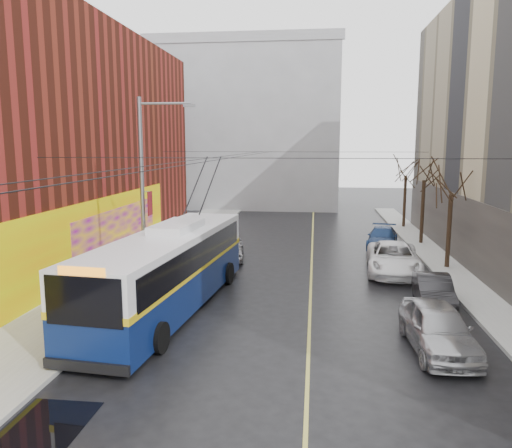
# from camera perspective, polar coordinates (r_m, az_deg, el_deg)

# --- Properties ---
(ground) EXTENTS (140.00, 140.00, 0.00)m
(ground) POSITION_cam_1_polar(r_m,az_deg,el_deg) (14.05, -0.75, -20.27)
(ground) COLOR black
(ground) RESTS_ON ground
(sidewalk_left) EXTENTS (4.00, 60.00, 0.15)m
(sidewalk_left) POSITION_cam_1_polar(r_m,az_deg,el_deg) (26.87, -14.52, -5.92)
(sidewalk_left) COLOR gray
(sidewalk_left) RESTS_ON ground
(sidewalk_right) EXTENTS (2.00, 60.00, 0.15)m
(sidewalk_right) POSITION_cam_1_polar(r_m,az_deg,el_deg) (26.15, 23.08, -6.77)
(sidewalk_right) COLOR gray
(sidewalk_right) RESTS_ON ground
(lane_line) EXTENTS (0.12, 50.00, 0.01)m
(lane_line) POSITION_cam_1_polar(r_m,az_deg,el_deg) (27.04, 6.33, -5.74)
(lane_line) COLOR #BFB74C
(lane_line) RESTS_ON ground
(building_far) EXTENTS (20.50, 12.10, 18.00)m
(building_far) POSITION_cam_1_polar(r_m,az_deg,el_deg) (57.68, -0.84, 11.18)
(building_far) COLOR gray
(building_far) RESTS_ON ground
(streetlight_pole) EXTENTS (2.65, 0.60, 9.00)m
(streetlight_pole) POSITION_cam_1_polar(r_m,az_deg,el_deg) (23.55, -12.51, 3.89)
(streetlight_pole) COLOR slate
(streetlight_pole) RESTS_ON ground
(catenary_wires) EXTENTS (18.00, 60.00, 0.22)m
(catenary_wires) POSITION_cam_1_polar(r_m,az_deg,el_deg) (27.24, -2.02, 7.72)
(catenary_wires) COLOR black
(tree_near) EXTENTS (3.20, 3.20, 6.40)m
(tree_near) POSITION_cam_1_polar(r_m,az_deg,el_deg) (29.16, 21.50, 4.68)
(tree_near) COLOR black
(tree_near) RESTS_ON ground
(tree_mid) EXTENTS (3.20, 3.20, 6.68)m
(tree_mid) POSITION_cam_1_polar(r_m,az_deg,el_deg) (35.95, 18.72, 5.99)
(tree_mid) COLOR black
(tree_mid) RESTS_ON ground
(tree_far) EXTENTS (3.20, 3.20, 6.57)m
(tree_far) POSITION_cam_1_polar(r_m,az_deg,el_deg) (42.82, 16.80, 6.35)
(tree_far) COLOR black
(tree_far) RESTS_ON ground
(puddle) EXTENTS (1.98, 2.95, 0.01)m
(puddle) POSITION_cam_1_polar(r_m,az_deg,el_deg) (14.13, -23.45, -20.88)
(puddle) COLOR black
(puddle) RESTS_ON ground
(pigeons_flying) EXTENTS (5.09, 2.85, 2.22)m
(pigeons_flying) POSITION_cam_1_polar(r_m,az_deg,el_deg) (23.63, -3.70, 11.31)
(pigeons_flying) COLOR slate
(trolleybus) EXTENTS (4.05, 13.38, 6.26)m
(trolleybus) POSITION_cam_1_polar(r_m,az_deg,el_deg) (21.23, -9.96, -5.09)
(trolleybus) COLOR #091848
(trolleybus) RESTS_ON ground
(parked_car_a) EXTENTS (2.16, 4.83, 1.61)m
(parked_car_a) POSITION_cam_1_polar(r_m,az_deg,el_deg) (18.14, 20.07, -11.08)
(parked_car_a) COLOR #AEAFB3
(parked_car_a) RESTS_ON ground
(parked_car_b) EXTENTS (1.71, 4.14, 1.33)m
(parked_car_b) POSITION_cam_1_polar(r_m,az_deg,el_deg) (22.93, 19.62, -7.21)
(parked_car_b) COLOR #242426
(parked_car_b) RESTS_ON ground
(parked_car_c) EXTENTS (3.19, 6.08, 1.63)m
(parked_car_c) POSITION_cam_1_polar(r_m,az_deg,el_deg) (27.93, 15.43, -3.82)
(parked_car_c) COLOR white
(parked_car_c) RESTS_ON ground
(parked_car_d) EXTENTS (2.71, 5.00, 1.37)m
(parked_car_d) POSITION_cam_1_polar(r_m,az_deg,el_deg) (34.61, 14.26, -1.53)
(parked_car_d) COLOR navy
(parked_car_d) RESTS_ON ground
(following_car) EXTENTS (2.24, 4.42, 1.44)m
(following_car) POSITION_cam_1_polar(r_m,az_deg,el_deg) (30.33, -3.07, -2.68)
(following_car) COLOR #B0B0B5
(following_car) RESTS_ON ground
(pedestrian_a) EXTENTS (0.45, 0.61, 1.52)m
(pedestrian_a) POSITION_cam_1_polar(r_m,az_deg,el_deg) (22.92, -15.46, -6.39)
(pedestrian_a) COLOR black
(pedestrian_a) RESTS_ON sidewalk_left
(pedestrian_b) EXTENTS (0.83, 0.99, 1.83)m
(pedestrian_b) POSITION_cam_1_polar(r_m,az_deg,el_deg) (22.42, -17.83, -6.43)
(pedestrian_b) COLOR black
(pedestrian_b) RESTS_ON sidewalk_left
(pedestrian_c) EXTENTS (1.22, 1.14, 1.65)m
(pedestrian_c) POSITION_cam_1_polar(r_m,az_deg,el_deg) (26.82, -14.94, -3.97)
(pedestrian_c) COLOR black
(pedestrian_c) RESTS_ON sidewalk_left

